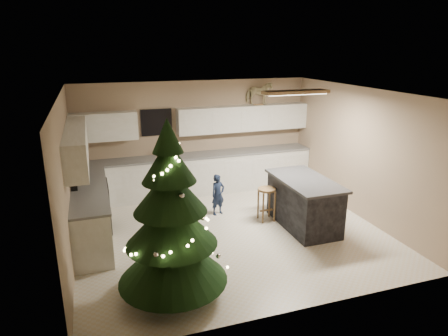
{
  "coord_description": "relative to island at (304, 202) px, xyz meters",
  "views": [
    {
      "loc": [
        -2.28,
        -6.46,
        3.37
      ],
      "look_at": [
        0.0,
        0.35,
        1.15
      ],
      "focal_mm": 32.0,
      "sensor_mm": 36.0,
      "label": 1
    }
  ],
  "objects": [
    {
      "name": "ground_plane",
      "position": [
        -1.43,
        0.21,
        -0.48
      ],
      "size": [
        5.5,
        5.5,
        0.0
      ],
      "primitive_type": "plane",
      "color": "beige"
    },
    {
      "name": "bar_stool",
      "position": [
        -0.57,
        0.47,
        0.02
      ],
      "size": [
        0.35,
        0.35,
        0.67
      ],
      "rotation": [
        0.0,
        0.0,
        0.31
      ],
      "color": "#8E6440",
      "rests_on": "ground_plane"
    },
    {
      "name": "cabinetry",
      "position": [
        -2.34,
        1.85,
        0.28
      ],
      "size": [
        5.5,
        3.2,
        2.0
      ],
      "color": "silver",
      "rests_on": "ground_plane"
    },
    {
      "name": "toddler",
      "position": [
        -1.39,
        1.05,
        -0.05
      ],
      "size": [
        0.36,
        0.29,
        0.86
      ],
      "primitive_type": "imported",
      "rotation": [
        0.0,
        0.0,
        0.31
      ],
      "color": "#111D34",
      "rests_on": "ground_plane"
    },
    {
      "name": "christmas_tree",
      "position": [
        -2.83,
        -1.39,
        0.55
      ],
      "size": [
        1.57,
        1.52,
        2.51
      ],
      "rotation": [
        0.0,
        0.0,
        -0.26
      ],
      "color": "#3F2816",
      "rests_on": "ground_plane"
    },
    {
      "name": "rocking_horse",
      "position": [
        0.11,
        2.53,
        1.8
      ],
      "size": [
        0.67,
        0.43,
        0.54
      ],
      "rotation": [
        0.0,
        0.0,
        1.3
      ],
      "color": "#8E6440",
      "rests_on": "cabinetry"
    },
    {
      "name": "room_shell",
      "position": [
        -1.4,
        0.21,
        1.27
      ],
      "size": [
        5.52,
        5.02,
        2.61
      ],
      "color": "#9C8266",
      "rests_on": "ground_plane"
    },
    {
      "name": "island",
      "position": [
        0.0,
        0.0,
        0.0
      ],
      "size": [
        0.9,
        1.7,
        0.95
      ],
      "color": "black",
      "rests_on": "ground_plane"
    }
  ]
}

